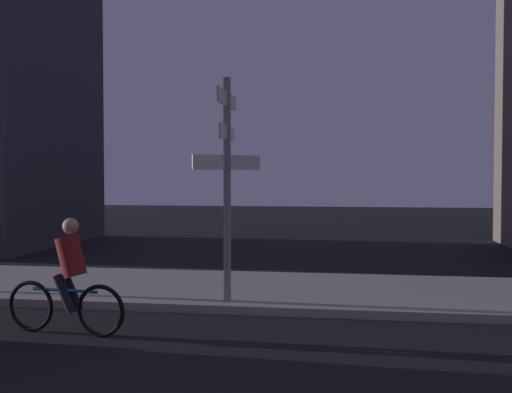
# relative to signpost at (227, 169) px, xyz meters

# --- Properties ---
(sidewalk_kerb) EXTENTS (40.00, 3.48, 0.14)m
(sidewalk_kerb) POSITION_rel_signpost_xyz_m (0.77, 1.34, -2.22)
(sidewalk_kerb) COLOR #9E9991
(sidewalk_kerb) RESTS_ON ground_plane
(signpost) EXTENTS (0.94, 1.42, 3.64)m
(signpost) POSITION_rel_signpost_xyz_m (0.00, 0.00, 0.00)
(signpost) COLOR gray
(signpost) RESTS_ON sidewalk_kerb
(cyclist) EXTENTS (1.81, 0.37, 1.61)m
(cyclist) POSITION_rel_signpost_xyz_m (-1.84, -1.91, -1.55)
(cyclist) COLOR black
(cyclist) RESTS_ON ground_plane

